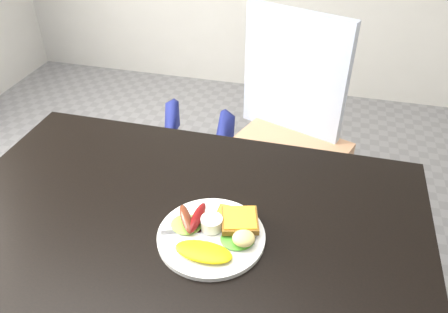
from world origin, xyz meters
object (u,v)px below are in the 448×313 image
(person, at_px, (108,82))
(plate, at_px, (211,236))
(dining_table, at_px, (180,229))
(dining_chair, at_px, (282,157))

(person, xyz_separation_m, plate, (0.48, -0.48, -0.10))
(dining_table, bearing_deg, person, 131.41)
(dining_chair, xyz_separation_m, plate, (-0.08, -0.77, 0.31))
(dining_chair, distance_m, plate, 0.84)
(dining_table, bearing_deg, plate, -17.42)
(person, distance_m, plate, 0.69)
(dining_table, distance_m, dining_chair, 0.81)
(dining_table, distance_m, person, 0.61)
(person, height_order, plate, person)
(person, bearing_deg, dining_table, 132.63)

